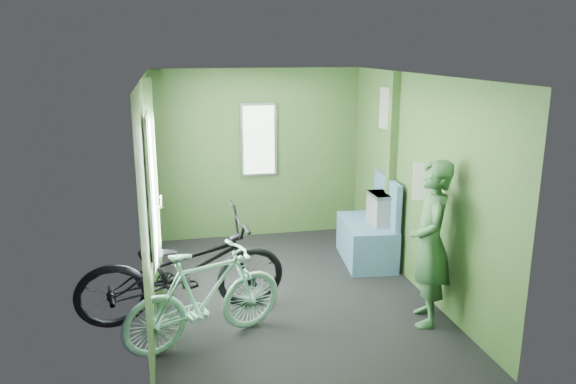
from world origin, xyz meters
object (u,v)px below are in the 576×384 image
passenger (430,243)px  waste_box (381,229)px  bench_seat (369,237)px  bicycle_mint (207,343)px  bicycle_black (186,319)px

passenger → waste_box: 1.55m
bench_seat → passenger: bearing=-83.8°
bicycle_mint → bench_seat: 2.65m
bicycle_mint → passenger: (2.09, -0.02, 0.80)m
bicycle_mint → waste_box: 2.70m
passenger → bench_seat: passenger is taller
bicycle_black → waste_box: waste_box is taller
bicycle_black → passenger: passenger is taller
passenger → bench_seat: size_ratio=1.50×
bicycle_black → bicycle_mint: bearing=-169.0°
passenger → waste_box: size_ratio=1.79×
bicycle_black → waste_box: size_ratio=2.27×
bicycle_mint → waste_box: size_ratio=1.71×
waste_box → bench_seat: bench_seat is taller
bicycle_black → bench_seat: bench_seat is taller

